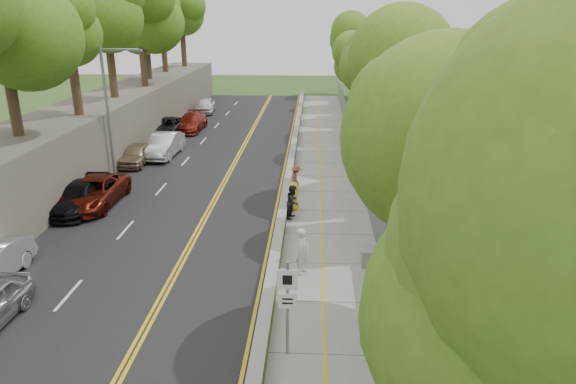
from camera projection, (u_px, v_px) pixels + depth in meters
name	position (u px, v px, depth m)	size (l,w,h in m)	color
ground	(263.00, 301.00, 18.57)	(140.00, 140.00, 0.00)	#33511E
road	(202.00, 175.00, 32.95)	(11.20, 66.00, 0.04)	black
sidewalk	(326.00, 176.00, 32.56)	(4.20, 66.00, 0.05)	gray
jersey_barrier	(290.00, 172.00, 32.58)	(0.42, 66.00, 0.60)	#98E523
rock_embankment	(75.00, 143.00, 32.69)	(5.00, 66.00, 4.00)	#595147
chainlink_fence	(360.00, 162.00, 32.14)	(0.04, 66.00, 2.00)	slate
trees_embankment	(63.00, 1.00, 29.84)	(6.40, 66.00, 13.00)	#52841E
trees_fenceside	(405.00, 64.00, 30.03)	(7.00, 66.00, 14.00)	#5D8723
streetlight	(111.00, 105.00, 30.72)	(2.52, 0.22, 8.00)	gray
signpost	(287.00, 299.00, 15.02)	(0.62, 0.09, 3.10)	gray
construction_barrel	(353.00, 165.00, 33.25)	(0.60, 0.60, 0.99)	#CF3604
concrete_block	(374.00, 257.00, 21.05)	(1.06, 0.79, 0.71)	gray
car_2	(94.00, 192.00, 27.44)	(2.48, 5.37, 1.49)	maroon
car_3	(78.00, 197.00, 26.82)	(1.98, 4.86, 1.41)	black
car_4	(137.00, 154.00, 34.92)	(1.66, 4.12, 1.40)	tan
car_5	(164.00, 145.00, 36.83)	(1.74, 4.98, 1.64)	silver
car_6	(168.00, 127.00, 43.20)	(2.38, 5.17, 1.44)	black
car_7	(191.00, 122.00, 44.79)	(2.06, 5.08, 1.47)	maroon
car_8	(205.00, 105.00, 52.83)	(1.80, 4.46, 1.52)	silver
painter_0	(294.00, 196.00, 26.79)	(0.74, 0.48, 1.52)	yellow
painter_1	(303.00, 251.00, 20.15)	(0.70, 0.46, 1.92)	silver
painter_2	(293.00, 202.00, 25.70)	(0.84, 0.65, 1.72)	black
painter_3	(296.00, 179.00, 29.56)	(0.99, 0.57, 1.54)	brown
person_far	(350.00, 151.00, 34.65)	(1.12, 0.47, 1.91)	black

